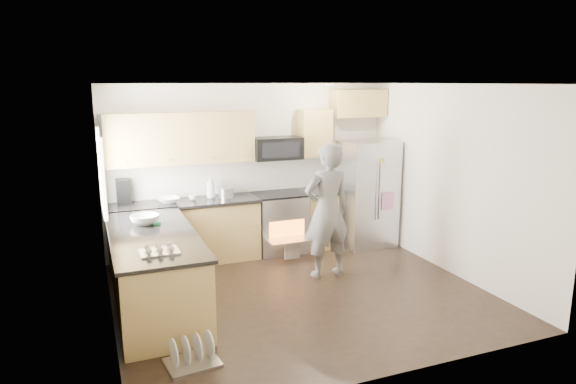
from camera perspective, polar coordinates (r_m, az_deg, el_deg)
name	(u,v)px	position (r m, az deg, el deg)	size (l,w,h in m)	color
ground	(301,294)	(6.61, 1.42, -11.23)	(4.50, 4.50, 0.00)	black
room_shell	(298,163)	(6.14, 1.13, 3.26)	(4.54, 4.04, 2.62)	silver
back_cabinet_run	(219,195)	(7.73, -7.65, -0.35)	(4.45, 0.64, 2.50)	tan
peninsula	(155,271)	(6.25, -14.60, -8.48)	(0.96, 2.36, 1.03)	tan
stove_range	(279,209)	(8.01, -0.97, -1.91)	(0.76, 0.97, 1.79)	#B7B7BC
refrigerator	(367,194)	(8.35, 8.77, -0.21)	(0.87, 0.69, 1.71)	#B7B7BC
person	(327,211)	(6.93, 4.38, -2.07)	(0.67, 0.44, 1.85)	slate
dish_rack	(192,356)	(5.18, -10.59, -17.51)	(0.53, 0.44, 0.30)	#B7B7BC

